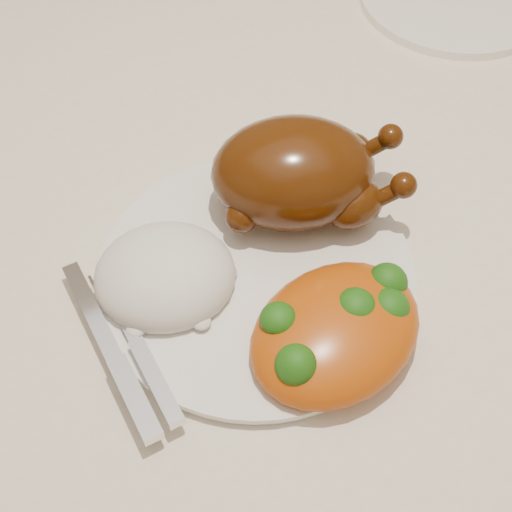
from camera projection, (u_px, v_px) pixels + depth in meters
floor at (231, 491)px, 1.24m from camera, size 4.00×4.00×0.00m
dining_table at (211, 268)px, 0.70m from camera, size 1.60×0.90×0.76m
tablecloth at (207, 221)px, 0.64m from camera, size 1.73×1.03×0.18m
dinner_plate at (256, 275)px, 0.56m from camera, size 0.32×0.32×0.01m
roast_chicken at (298, 173)px, 0.57m from camera, size 0.18×0.15×0.08m
rice_mound at (165, 276)px, 0.54m from camera, size 0.14×0.13×0.06m
mac_and_cheese at (341, 326)px, 0.52m from camera, size 0.16×0.14×0.05m
cutlery at (131, 364)px, 0.51m from camera, size 0.03×0.16×0.01m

